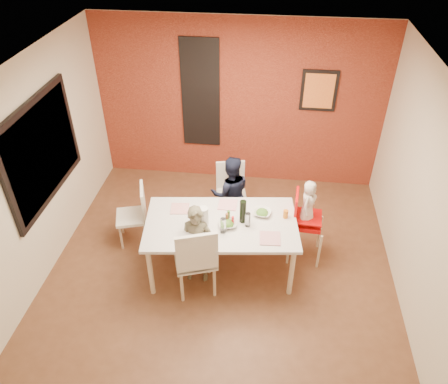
# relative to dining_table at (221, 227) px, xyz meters

# --- Properties ---
(ground) EXTENTS (4.50, 4.50, 0.00)m
(ground) POSITION_rel_dining_table_xyz_m (0.00, -0.02, -0.71)
(ground) COLOR brown
(ground) RESTS_ON ground
(ceiling) EXTENTS (4.50, 4.50, 0.02)m
(ceiling) POSITION_rel_dining_table_xyz_m (0.00, -0.02, 1.99)
(ceiling) COLOR white
(ceiling) RESTS_ON wall_back
(wall_back) EXTENTS (4.50, 0.02, 2.70)m
(wall_back) POSITION_rel_dining_table_xyz_m (0.00, 2.23, 0.64)
(wall_back) COLOR beige
(wall_back) RESTS_ON ground
(wall_front) EXTENTS (4.50, 0.02, 2.70)m
(wall_front) POSITION_rel_dining_table_xyz_m (0.00, -2.27, 0.64)
(wall_front) COLOR beige
(wall_front) RESTS_ON ground
(wall_left) EXTENTS (0.02, 4.50, 2.70)m
(wall_left) POSITION_rel_dining_table_xyz_m (-2.25, -0.02, 0.64)
(wall_left) COLOR beige
(wall_left) RESTS_ON ground
(wall_right) EXTENTS (0.02, 4.50, 2.70)m
(wall_right) POSITION_rel_dining_table_xyz_m (2.25, -0.02, 0.64)
(wall_right) COLOR beige
(wall_right) RESTS_ON ground
(brick_accent_wall) EXTENTS (4.50, 0.02, 2.70)m
(brick_accent_wall) POSITION_rel_dining_table_xyz_m (0.00, 2.21, 0.64)
(brick_accent_wall) COLOR maroon
(brick_accent_wall) RESTS_ON ground
(picture_window_frame) EXTENTS (0.05, 1.70, 1.30)m
(picture_window_frame) POSITION_rel_dining_table_xyz_m (-2.22, 0.18, 0.84)
(picture_window_frame) COLOR black
(picture_window_frame) RESTS_ON wall_left
(picture_window_pane) EXTENTS (0.02, 1.55, 1.15)m
(picture_window_pane) POSITION_rel_dining_table_xyz_m (-2.20, 0.18, 0.84)
(picture_window_pane) COLOR black
(picture_window_pane) RESTS_ON wall_left
(glassblock_strip) EXTENTS (0.55, 0.03, 1.70)m
(glassblock_strip) POSITION_rel_dining_table_xyz_m (-0.60, 2.19, 0.79)
(glassblock_strip) COLOR silver
(glassblock_strip) RESTS_ON wall_back
(glassblock_surround) EXTENTS (0.60, 0.03, 1.76)m
(glassblock_surround) POSITION_rel_dining_table_xyz_m (-0.60, 2.19, 0.79)
(glassblock_surround) COLOR black
(glassblock_surround) RESTS_ON wall_back
(art_print_frame) EXTENTS (0.54, 0.03, 0.64)m
(art_print_frame) POSITION_rel_dining_table_xyz_m (1.20, 2.19, 0.94)
(art_print_frame) COLOR black
(art_print_frame) RESTS_ON wall_back
(art_print_canvas) EXTENTS (0.44, 0.01, 0.54)m
(art_print_canvas) POSITION_rel_dining_table_xyz_m (1.20, 2.17, 0.94)
(art_print_canvas) COLOR orange
(art_print_canvas) RESTS_ON wall_back
(dining_table) EXTENTS (1.99, 1.26, 0.78)m
(dining_table) POSITION_rel_dining_table_xyz_m (0.00, 0.00, 0.00)
(dining_table) COLOR silver
(dining_table) RESTS_ON ground
(chair_near) EXTENTS (0.62, 0.62, 1.05)m
(chair_near) POSITION_rel_dining_table_xyz_m (-0.25, -0.45, -0.12)
(chair_near) COLOR silver
(chair_near) RESTS_ON ground
(chair_far) EXTENTS (0.50, 0.50, 0.91)m
(chair_far) POSITION_rel_dining_table_xyz_m (0.01, 1.12, -0.21)
(chair_far) COLOR silver
(chair_far) RESTS_ON ground
(chair_left) EXTENTS (0.51, 0.51, 0.89)m
(chair_left) POSITION_rel_dining_table_xyz_m (-1.23, 0.43, -0.22)
(chair_left) COLOR white
(chair_left) RESTS_ON ground
(high_chair) EXTENTS (0.46, 0.46, 1.02)m
(high_chair) POSITION_rel_dining_table_xyz_m (1.04, 0.38, -0.10)
(high_chair) COLOR red
(high_chair) RESTS_ON ground
(child_near) EXTENTS (0.42, 0.28, 1.12)m
(child_near) POSITION_rel_dining_table_xyz_m (-0.28, -0.20, -0.15)
(child_near) COLOR brown
(child_near) RESTS_ON ground
(child_far) EXTENTS (0.65, 0.55, 1.18)m
(child_far) POSITION_rel_dining_table_xyz_m (0.02, 0.88, -0.12)
(child_far) COLOR black
(child_far) RESTS_ON ground
(toddler) EXTENTS (0.28, 0.35, 0.62)m
(toddler) POSITION_rel_dining_table_xyz_m (1.07, 0.38, 0.20)
(toddler) COLOR beige
(toddler) RESTS_ON high_chair
(plate_near_left) EXTENTS (0.26, 0.26, 0.01)m
(plate_near_left) POSITION_rel_dining_table_xyz_m (-0.32, -0.44, 0.08)
(plate_near_left) COLOR white
(plate_near_left) RESTS_ON dining_table
(plate_far_mid) EXTENTS (0.24, 0.24, 0.01)m
(plate_far_mid) POSITION_rel_dining_table_xyz_m (0.04, 0.36, 0.08)
(plate_far_mid) COLOR white
(plate_far_mid) RESTS_ON dining_table
(plate_near_right) EXTENTS (0.26, 0.26, 0.01)m
(plate_near_right) POSITION_rel_dining_table_xyz_m (0.61, -0.22, 0.08)
(plate_near_right) COLOR silver
(plate_near_right) RESTS_ON dining_table
(plate_far_left) EXTENTS (0.25, 0.25, 0.01)m
(plate_far_left) POSITION_rel_dining_table_xyz_m (-0.56, 0.21, 0.08)
(plate_far_left) COLOR white
(plate_far_left) RESTS_ON dining_table
(salad_bowl_a) EXTENTS (0.26, 0.26, 0.06)m
(salad_bowl_a) POSITION_rel_dining_table_xyz_m (0.09, -0.05, 0.10)
(salad_bowl_a) COLOR white
(salad_bowl_a) RESTS_ON dining_table
(salad_bowl_b) EXTENTS (0.25, 0.25, 0.06)m
(salad_bowl_b) POSITION_rel_dining_table_xyz_m (0.49, 0.22, 0.10)
(salad_bowl_b) COLOR white
(salad_bowl_b) RESTS_ON dining_table
(wine_bottle) EXTENTS (0.08, 0.08, 0.31)m
(wine_bottle) POSITION_rel_dining_table_xyz_m (0.26, 0.06, 0.22)
(wine_bottle) COLOR black
(wine_bottle) RESTS_ON dining_table
(wine_glass_a) EXTENTS (0.07, 0.07, 0.20)m
(wine_glass_a) POSITION_rel_dining_table_xyz_m (0.05, -0.17, 0.17)
(wine_glass_a) COLOR white
(wine_glass_a) RESTS_ON dining_table
(wine_glass_b) EXTENTS (0.07, 0.07, 0.19)m
(wine_glass_b) POSITION_rel_dining_table_xyz_m (0.33, -0.02, 0.17)
(wine_glass_b) COLOR silver
(wine_glass_b) RESTS_ON dining_table
(paper_towel_roll) EXTENTS (0.12, 0.12, 0.27)m
(paper_towel_roll) POSITION_rel_dining_table_xyz_m (-0.20, -0.08, 0.20)
(paper_towel_roll) COLOR silver
(paper_towel_roll) RESTS_ON dining_table
(condiment_red) EXTENTS (0.03, 0.03, 0.12)m
(condiment_red) POSITION_rel_dining_table_xyz_m (0.15, -0.02, 0.13)
(condiment_red) COLOR red
(condiment_red) RESTS_ON dining_table
(condiment_green) EXTENTS (0.04, 0.04, 0.14)m
(condiment_green) POSITION_rel_dining_table_xyz_m (0.08, 0.06, 0.14)
(condiment_green) COLOR #346C24
(condiment_green) RESTS_ON dining_table
(condiment_brown) EXTENTS (0.04, 0.04, 0.14)m
(condiment_brown) POSITION_rel_dining_table_xyz_m (0.07, 0.00, 0.14)
(condiment_brown) COLOR brown
(condiment_brown) RESTS_ON dining_table
(sippy_cup) EXTENTS (0.06, 0.06, 0.11)m
(sippy_cup) POSITION_rel_dining_table_xyz_m (0.79, 0.20, 0.12)
(sippy_cup) COLOR orange
(sippy_cup) RESTS_ON dining_table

